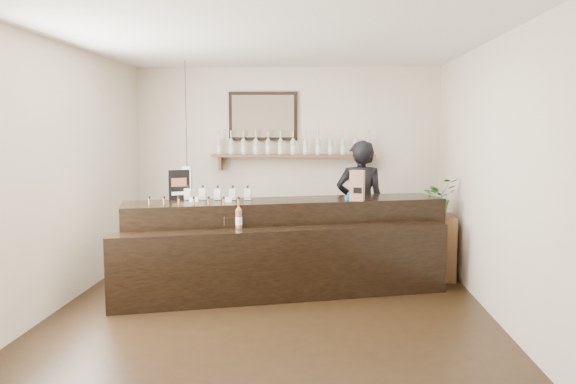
{
  "coord_description": "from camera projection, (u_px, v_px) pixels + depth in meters",
  "views": [
    {
      "loc": [
        0.49,
        -5.88,
        1.89
      ],
      "look_at": [
        0.12,
        0.7,
        1.15
      ],
      "focal_mm": 35.0,
      "sensor_mm": 36.0,
      "label": 1
    }
  ],
  "objects": [
    {
      "name": "ground",
      "position": [
        273.0,
        304.0,
        6.07
      ],
      "size": [
        5.0,
        5.0,
        0.0
      ],
      "primitive_type": "plane",
      "color": "black",
      "rests_on": "ground"
    },
    {
      "name": "room_shell",
      "position": [
        273.0,
        147.0,
        5.88
      ],
      "size": [
        5.0,
        5.0,
        5.0
      ],
      "color": "beige",
      "rests_on": "ground"
    },
    {
      "name": "back_wall_decor",
      "position": [
        277.0,
        139.0,
        8.24
      ],
      "size": [
        2.66,
        0.96,
        1.69
      ],
      "color": "brown",
      "rests_on": "ground"
    },
    {
      "name": "counter",
      "position": [
        285.0,
        249.0,
        6.57
      ],
      "size": [
        3.82,
        2.02,
        1.23
      ],
      "color": "black",
      "rests_on": "ground"
    },
    {
      "name": "promo_sign",
      "position": [
        179.0,
        185.0,
        6.65
      ],
      "size": [
        0.23,
        0.14,
        0.35
      ],
      "color": "black",
      "rests_on": "counter"
    },
    {
      "name": "paper_bag",
      "position": [
        357.0,
        186.0,
        6.55
      ],
      "size": [
        0.19,
        0.16,
        0.35
      ],
      "color": "#936847",
      "rests_on": "counter"
    },
    {
      "name": "tape_dispenser",
      "position": [
        350.0,
        197.0,
        6.6
      ],
      "size": [
        0.12,
        0.08,
        0.1
      ],
      "color": "blue",
      "rests_on": "counter"
    },
    {
      "name": "side_cabinet",
      "position": [
        437.0,
        246.0,
        7.15
      ],
      "size": [
        0.44,
        0.58,
        0.8
      ],
      "color": "brown",
      "rests_on": "ground"
    },
    {
      "name": "potted_plant",
      "position": [
        439.0,
        197.0,
        7.08
      ],
      "size": [
        0.55,
        0.52,
        0.47
      ],
      "primitive_type": "imported",
      "rotation": [
        0.0,
        0.0,
        0.47
      ],
      "color": "#326D2B",
      "rests_on": "side_cabinet"
    },
    {
      "name": "shopkeeper",
      "position": [
        360.0,
        198.0,
        7.44
      ],
      "size": [
        0.74,
        0.51,
        1.97
      ],
      "primitive_type": "imported",
      "rotation": [
        0.0,
        0.0,
        3.19
      ],
      "color": "black",
      "rests_on": "ground"
    }
  ]
}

